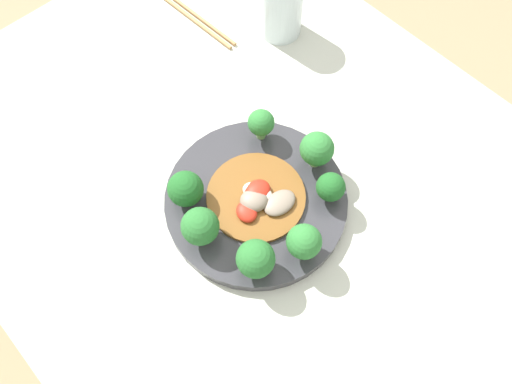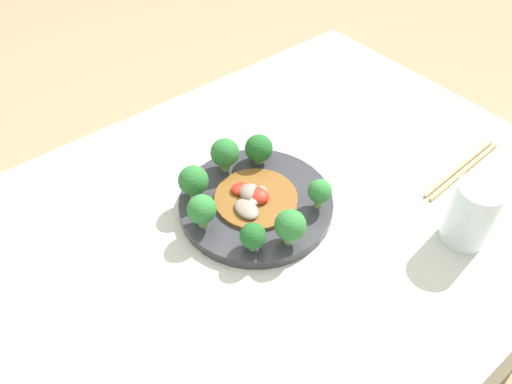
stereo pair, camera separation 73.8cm
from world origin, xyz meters
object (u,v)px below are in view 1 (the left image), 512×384
Objects in this scene: stirfry_center at (258,198)px; chopsticks at (189,13)px; broccoli_south at (198,225)px; broccoli_east at (304,242)px; drinking_glass at (281,5)px; broccoli_north at (317,149)px; broccoli_southeast at (256,259)px; broccoli_northeast at (331,187)px; broccoli_southwest at (186,189)px; broccoli_northwest at (261,123)px; plate at (256,201)px.

stirfry_center reaches higher than chopsticks.
broccoli_east is at bearing 37.28° from broccoli_south.
stirfry_center is at bearing -49.65° from drinking_glass.
broccoli_north reaches higher than chopsticks.
broccoli_southeast is at bearing -29.05° from chopsticks.
stirfry_center is at bearing -129.61° from broccoli_northeast.
broccoli_northeast reaches higher than stirfry_center.
broccoli_northeast is 0.22× the size of chopsticks.
broccoli_south is at bearing -98.43° from stirfry_center.
broccoli_east is at bearing -40.31° from drinking_glass.
drinking_glass is (-0.25, 0.17, 0.00)m from broccoli_north.
broccoli_south is 0.48m from chopsticks.
broccoli_southeast reaches higher than stirfry_center.
broccoli_north is at bearing -10.00° from chopsticks.
broccoli_northeast is (0.08, 0.19, -0.01)m from broccoli_south.
broccoli_south is at bearing -59.59° from drinking_glass.
broccoli_southeast is 0.16m from broccoli_northeast.
stirfry_center is at bearing -25.14° from chopsticks.
drinking_glass is at bearing 34.25° from chopsticks.
broccoli_south and broccoli_southeast have the same top height.
chopsticks is at bearing 158.71° from broccoli_east.
stirfry_center is at bearing -96.55° from broccoli_north.
broccoli_north is 0.21m from broccoli_southwest.
broccoli_north is (-0.06, 0.19, 0.00)m from broccoli_southeast.
broccoli_south reaches higher than broccoli_northwest.
drinking_glass is (-0.35, 0.29, 0.00)m from broccoli_east.
broccoli_southwest is 0.40m from drinking_glass.
broccoli_southeast is at bearing -87.17° from broccoli_northeast.
plate is at bearing 136.74° from broccoli_southeast.
plate is 4.31× the size of broccoli_east.
broccoli_northwest is at bearing 92.61° from broccoli_southwest.
broccoli_south is 0.22m from broccoli_north.
drinking_glass reaches higher than broccoli_east.
plate is at bearing -50.12° from drinking_glass.
drinking_glass is at bearing 128.52° from broccoli_northwest.
broccoli_south is 0.06m from broccoli_southwest.
broccoli_north is at bearing 16.62° from broccoli_northwest.
drinking_glass is at bearing 145.90° from broccoli_north.
stirfry_center is at bearing -45.63° from broccoli_northwest.
drinking_glass is (-0.17, 0.36, 0.01)m from broccoli_southwest.
stirfry_center is (-0.07, -0.08, -0.02)m from broccoli_northeast.
broccoli_northwest is at bearing 109.83° from broccoli_south.
broccoli_southwest is at bearing -133.94° from stirfry_center.
broccoli_northeast is at bearing 0.16° from broccoli_northwest.
plate is 0.37m from drinking_glass.
broccoli_southeast is 1.28× the size of broccoli_northeast.
plate is 0.12m from broccoli_east.
broccoli_north is (-0.09, 0.12, 0.00)m from broccoli_east.
plate is 4.17× the size of broccoli_north.
broccoli_north is 0.44× the size of stirfry_center.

